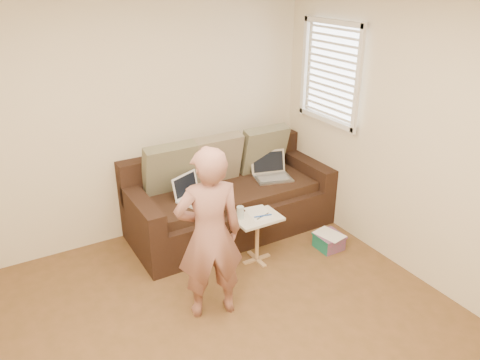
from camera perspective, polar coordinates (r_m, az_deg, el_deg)
The scene contains 15 objects.
wall_back at distance 4.84m, azimuth -13.49°, elevation 7.26°, with size 4.00×4.00×0.00m, color beige.
wall_right at distance 4.19m, azimuth 24.56°, elevation 3.05°, with size 4.50×4.50×0.00m, color beige.
window_blinds at distance 5.02m, azimuth 11.12°, elevation 12.81°, with size 0.12×0.88×1.08m, color white, non-canonical shape.
sofa at distance 5.07m, azimuth -1.16°, elevation -1.91°, with size 2.20×0.95×0.85m, color black, non-canonical shape.
pillow_left at distance 4.87m, azimuth -8.67°, elevation 1.40°, with size 0.55×0.14×0.55m, color #636049, non-canonical shape.
pillow_mid at distance 5.07m, azimuth -2.87°, elevation 2.60°, with size 0.55×0.14×0.55m, color #726952, non-canonical shape.
pillow_right at distance 5.34m, azimuth 2.90°, elevation 3.77°, with size 0.55×0.14×0.55m, color #636049, non-canonical shape.
laptop_silver at distance 5.25m, azimuth 4.09°, elevation 0.13°, with size 0.40×0.29×0.27m, color #B7BABC, non-canonical shape.
laptop_white at distance 4.78m, azimuth -5.48°, elevation -2.43°, with size 0.35×0.25×0.25m, color white, non-canonical shape.
person at distance 3.72m, azimuth -3.77°, elevation -6.73°, with size 0.55×0.37×1.51m, color #9C5559.
side_table at distance 4.63m, azimuth 2.10°, elevation -7.22°, with size 0.45×0.31×0.49m, color silver, non-canonical shape.
drinking_glass at distance 4.45m, azimuth 0.03°, elevation -4.00°, with size 0.07×0.07×0.12m, color silver, non-canonical shape.
scissors at distance 4.50m, azimuth 2.84°, elevation -4.43°, with size 0.18×0.10×0.02m, color silver, non-canonical shape.
paper_on_table at distance 4.57m, azimuth 2.36°, elevation -4.06°, with size 0.21×0.30×0.00m, color white, non-canonical shape.
striped_box at distance 4.98m, azimuth 10.86°, elevation -7.37°, with size 0.27×0.27×0.17m, color #C91E88, non-canonical shape.
Camera 1 is at (-1.30, -2.20, 2.67)m, focal length 34.76 mm.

